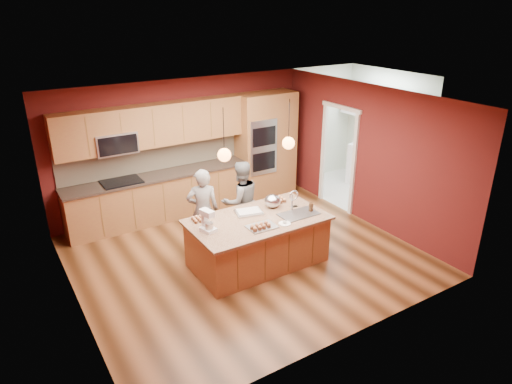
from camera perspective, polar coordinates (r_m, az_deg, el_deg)
floor at (r=7.99m, az=-1.36°, el=-7.95°), size 5.50×5.50×0.00m
ceiling at (r=7.01m, az=-1.56°, el=11.42°), size 5.50×5.50×0.00m
wall_back at (r=9.52m, az=-9.19°, el=5.76°), size 5.50×0.00×5.50m
wall_front at (r=5.59m, az=11.83°, el=-6.89°), size 5.50×0.00×5.50m
wall_left at (r=6.56m, az=-22.63°, el=-3.64°), size 0.00×5.00×5.00m
wall_right at (r=9.02m, az=13.79°, el=4.46°), size 0.00×5.00×5.00m
cabinet_run at (r=9.18m, az=-12.31°, el=2.48°), size 3.74×0.64×2.30m
oven_column at (r=10.14m, az=1.22°, el=5.92°), size 1.30×0.62×2.30m
doorway_trim at (r=9.64m, az=10.20°, el=4.04°), size 0.08×1.11×2.20m
laundry_room at (r=10.80m, az=15.65°, el=10.51°), size 2.60×2.70×2.70m
pendant_left at (r=6.69m, az=-3.99°, el=4.67°), size 0.20×0.20×0.80m
pendant_right at (r=7.28m, az=4.08°, el=6.15°), size 0.20×0.20×0.80m
island at (r=7.59m, az=0.31°, el=-6.03°), size 2.23×1.25×1.20m
person_left at (r=7.89m, az=-6.65°, el=-2.32°), size 0.64×0.52×1.51m
person_right at (r=8.21m, az=-1.92°, el=-1.18°), size 0.76×0.61×1.50m
stand_mixer at (r=6.99m, az=-6.07°, el=-3.75°), size 0.23×0.28×0.34m
sheet_cake at (r=7.58m, az=-0.91°, el=-2.51°), size 0.50×0.42×0.05m
cooling_rack at (r=7.12m, az=0.73°, el=-4.36°), size 0.45×0.33×0.02m
mixing_bowl at (r=7.78m, az=2.07°, el=-1.13°), size 0.28×0.28×0.23m
plate at (r=7.23m, az=3.60°, el=-3.97°), size 0.19×0.19×0.01m
tumbler at (r=7.68m, az=6.89°, el=-1.91°), size 0.07×0.07×0.15m
phone at (r=7.85m, az=4.78°, el=-1.79°), size 0.13×0.08×0.01m
cupcakes_left at (r=7.38m, az=-7.22°, el=-3.35°), size 0.21×0.21×0.06m
cupcakes_rack at (r=7.04m, az=0.57°, el=-4.28°), size 0.33×0.17×0.07m
cupcakes_right at (r=8.02m, az=2.79°, el=-0.96°), size 0.24×0.24×0.07m
washer at (r=10.89m, az=15.65°, el=2.58°), size 0.67×0.69×0.98m
dryer at (r=11.29m, az=13.34°, el=3.51°), size 0.77×0.79×0.97m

